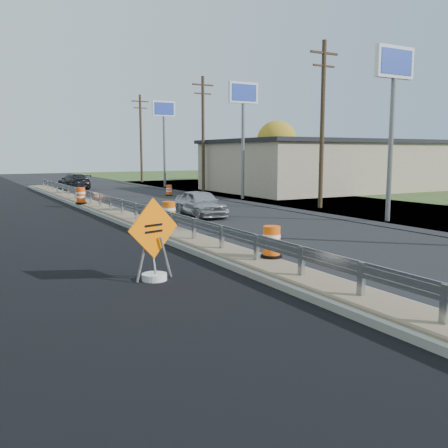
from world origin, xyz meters
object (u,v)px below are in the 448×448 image
barrel_median_near (272,242)px  barrel_median_mid (169,214)px  car_silver (201,203)px  car_dark_far (74,181)px  barrel_shoulder_mid (169,190)px  caution_sign (154,260)px  barrel_median_far (81,196)px

barrel_median_near → barrel_median_mid: (-0.00, 7.42, 0.03)m
car_silver → car_dark_far: size_ratio=0.84×
barrel_shoulder_mid → caution_sign: bearing=-113.8°
barrel_median_near → car_silver: bearing=73.6°
caution_sign → barrel_median_mid: caution_sign is taller
barrel_median_mid → car_silver: 4.75m
barrel_median_mid → car_dark_far: car_dark_far is taller
caution_sign → car_silver: bearing=41.5°
barrel_median_far → barrel_shoulder_mid: 9.49m
barrel_median_far → car_dark_far: (3.16, 15.85, -0.01)m
caution_sign → barrel_median_mid: bearing=47.7°
caution_sign → car_dark_far: caution_sign is taller
barrel_median_far → car_silver: 8.28m
barrel_median_near → car_silver: car_silver is taller
barrel_median_mid → car_dark_far: 26.49m
caution_sign → car_dark_far: size_ratio=0.45×
barrel_shoulder_mid → car_dark_far: size_ratio=0.17×
car_silver → car_dark_far: bearing=95.3°
barrel_median_far → barrel_median_near: bearing=-86.5°
barrel_median_near → barrel_shoulder_mid: size_ratio=1.13×
caution_sign → barrel_median_mid: (3.55, 7.42, 0.16)m
caution_sign → car_silver: (6.76, 10.93, 0.14)m
barrel_median_near → barrel_median_far: 18.02m
barrel_median_far → barrel_shoulder_mid: barrel_median_far is taller
barrel_median_mid → car_silver: bearing=47.5°
barrel_median_mid → barrel_median_far: size_ratio=1.03×
car_silver → barrel_median_far: bearing=123.8°
caution_sign → car_silver: 12.85m
caution_sign → barrel_median_near: bearing=-16.7°
barrel_median_mid → barrel_shoulder_mid: barrel_median_mid is taller
barrel_median_near → caution_sign: bearing=-179.9°
barrel_median_near → car_dark_far: (2.06, 33.83, 0.02)m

